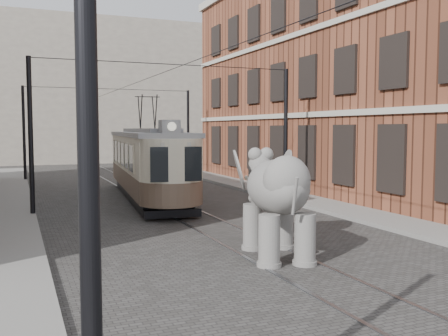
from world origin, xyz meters
name	(u,v)px	position (x,y,z in m)	size (l,w,h in m)	color
ground	(232,236)	(0.00, 0.00, 0.00)	(120.00, 120.00, 0.00)	#3C3A37
tram_rails	(232,236)	(0.00, 0.00, 0.01)	(1.54, 80.00, 0.02)	slate
sidewalk_right	(388,221)	(6.00, 0.00, 0.07)	(2.00, 60.00, 0.15)	slate
sidewalk_left	(4,253)	(-6.50, 0.00, 0.07)	(2.00, 60.00, 0.15)	slate
brick_building	(352,80)	(11.00, 9.00, 6.00)	(8.00, 26.00, 12.00)	brown
distant_block	(78,93)	(0.00, 40.00, 7.00)	(28.00, 10.00, 14.00)	gray
catenary	(178,137)	(-0.20, 5.00, 3.00)	(11.00, 30.20, 6.00)	black
tram	(148,148)	(-0.33, 9.35, 2.43)	(2.53, 12.26, 4.87)	beige
elephant	(277,203)	(0.08, -2.75, 1.41)	(2.53, 4.59, 2.81)	#65625D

